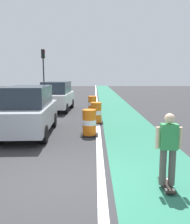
# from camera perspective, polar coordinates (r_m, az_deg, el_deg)

# --- Properties ---
(ground_plane) EXTENTS (100.00, 100.00, 0.00)m
(ground_plane) POSITION_cam_1_polar(r_m,az_deg,el_deg) (5.93, -7.51, -16.19)
(ground_plane) COLOR #2D2D30
(bike_lane_strip) EXTENTS (2.50, 80.00, 0.01)m
(bike_lane_strip) POSITION_cam_1_polar(r_m,az_deg,el_deg) (17.58, 5.45, 0.59)
(bike_lane_strip) COLOR #286B51
(bike_lane_strip) RESTS_ON ground
(lane_divider_stripe) EXTENTS (0.20, 80.00, 0.01)m
(lane_divider_stripe) POSITION_cam_1_polar(r_m,az_deg,el_deg) (17.51, 0.55, 0.59)
(lane_divider_stripe) COLOR silver
(lane_divider_stripe) RESTS_ON ground
(skateboarder_on_lane) EXTENTS (0.57, 0.81, 1.69)m
(skateboarder_on_lane) POSITION_cam_1_polar(r_m,az_deg,el_deg) (5.52, 17.08, -8.29)
(skateboarder_on_lane) COLOR black
(skateboarder_on_lane) RESTS_ON ground
(parked_suv_nearest) EXTENTS (2.08, 4.68, 2.04)m
(parked_suv_nearest) POSITION_cam_1_polar(r_m,az_deg,el_deg) (10.47, -15.41, 0.44)
(parked_suv_nearest) COLOR #9EA0A5
(parked_suv_nearest) RESTS_ON ground
(parked_suv_second) EXTENTS (2.06, 4.67, 2.04)m
(parked_suv_second) POSITION_cam_1_polar(r_m,az_deg,el_deg) (17.19, -8.94, 3.80)
(parked_suv_second) COLOR silver
(parked_suv_second) RESTS_ON ground
(traffic_barrel_front) EXTENTS (0.73, 0.73, 1.09)m
(traffic_barrel_front) POSITION_cam_1_polar(r_m,az_deg,el_deg) (9.94, -1.31, -2.62)
(traffic_barrel_front) COLOR orange
(traffic_barrel_front) RESTS_ON ground
(traffic_barrel_mid) EXTENTS (0.73, 0.73, 1.09)m
(traffic_barrel_mid) POSITION_cam_1_polar(r_m,az_deg,el_deg) (12.52, 0.32, -0.25)
(traffic_barrel_mid) COLOR orange
(traffic_barrel_mid) RESTS_ON ground
(traffic_barrel_back) EXTENTS (0.73, 0.73, 1.09)m
(traffic_barrel_back) POSITION_cam_1_polar(r_m,az_deg,el_deg) (16.26, -0.58, 1.84)
(traffic_barrel_back) COLOR orange
(traffic_barrel_back) RESTS_ON ground
(traffic_light_corner) EXTENTS (0.41, 0.32, 5.10)m
(traffic_light_corner) POSITION_cam_1_polar(r_m,az_deg,el_deg) (25.81, -12.10, 10.82)
(traffic_light_corner) COLOR #2D2D2D
(traffic_light_corner) RESTS_ON ground
(pedestrian_crossing) EXTENTS (0.34, 0.20, 1.61)m
(pedestrian_crossing) POSITION_cam_1_polar(r_m,az_deg,el_deg) (19.79, -15.80, 3.71)
(pedestrian_crossing) COLOR #33333D
(pedestrian_crossing) RESTS_ON ground
(pedestrian_waiting) EXTENTS (0.34, 0.20, 1.61)m
(pedestrian_waiting) POSITION_cam_1_polar(r_m,az_deg,el_deg) (23.20, -11.39, 4.57)
(pedestrian_waiting) COLOR #33333D
(pedestrian_waiting) RESTS_ON ground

